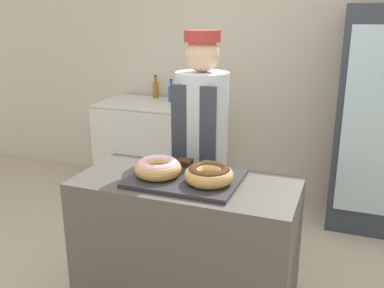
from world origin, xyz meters
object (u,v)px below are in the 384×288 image
at_px(donut_light_glaze, 158,167).
at_px(bottle_amber, 156,89).
at_px(donut_chocolate_glaze, 209,174).
at_px(brownie_back_right, 208,165).
at_px(serving_tray, 186,179).
at_px(bottle_red, 190,101).
at_px(chest_freezer, 156,147).
at_px(bottle_blue, 171,93).
at_px(beverage_fridge, 373,120).
at_px(brownie_back_left, 184,162).
at_px(baker_person, 201,151).

relative_size(donut_light_glaze, bottle_amber, 1.09).
relative_size(donut_chocolate_glaze, bottle_amber, 1.09).
bearing_deg(brownie_back_right, serving_tray, -113.35).
relative_size(serving_tray, donut_light_glaze, 2.28).
bearing_deg(bottle_red, chest_freezer, 155.27).
height_order(donut_chocolate_glaze, bottle_blue, bottle_blue).
relative_size(donut_chocolate_glaze, brownie_back_right, 3.02).
height_order(brownie_back_right, bottle_blue, bottle_blue).
height_order(brownie_back_right, beverage_fridge, beverage_fridge).
height_order(bottle_red, bottle_blue, bottle_red).
xyz_separation_m(serving_tray, brownie_back_left, (-0.07, 0.17, 0.03)).
height_order(serving_tray, donut_light_glaze, donut_light_glaze).
height_order(donut_light_glaze, bottle_blue, bottle_blue).
height_order(brownie_back_left, chest_freezer, brownie_back_left).
height_order(serving_tray, brownie_back_left, brownie_back_left).
relative_size(serving_tray, brownie_back_right, 6.89).
xyz_separation_m(bottle_amber, bottle_red, (0.56, -0.46, 0.00)).
bearing_deg(beverage_fridge, chest_freezer, 179.81).
bearing_deg(brownie_back_left, baker_person, 94.09).
xyz_separation_m(brownie_back_right, bottle_amber, (-1.18, 1.82, 0.07)).
bearing_deg(bottle_red, donut_chocolate_glaze, -65.94).
xyz_separation_m(donut_chocolate_glaze, brownie_back_right, (-0.07, 0.21, -0.03)).
xyz_separation_m(serving_tray, bottle_amber, (-1.11, 1.99, 0.10)).
xyz_separation_m(serving_tray, bottle_blue, (-0.88, 1.86, 0.10)).
bearing_deg(bottle_blue, beverage_fridge, -3.82).
relative_size(beverage_fridge, bottle_blue, 8.07).
bearing_deg(brownie_back_left, donut_light_glaze, -109.20).
distance_m(brownie_back_left, bottle_blue, 1.87).
bearing_deg(donut_light_glaze, chest_freezer, 115.94).
xyz_separation_m(bottle_red, bottle_blue, (-0.33, 0.33, -0.01)).
distance_m(serving_tray, chest_freezer, 2.06).
distance_m(bottle_amber, bottle_blue, 0.26).
xyz_separation_m(chest_freezer, bottle_amber, (-0.10, 0.25, 0.55)).
bearing_deg(brownie_back_left, donut_chocolate_glaze, -43.43).
distance_m(brownie_back_right, baker_person, 0.41).
distance_m(chest_freezer, bottle_blue, 0.57).
relative_size(serving_tray, bottle_amber, 2.48).
bearing_deg(brownie_back_right, donut_chocolate_glaze, -70.80).
bearing_deg(brownie_back_right, bottle_blue, 119.48).
distance_m(donut_chocolate_glaze, bottle_amber, 2.38).
distance_m(serving_tray, donut_light_glaze, 0.16).
bearing_deg(bottle_amber, bottle_red, -39.28).
bearing_deg(donut_chocolate_glaze, serving_tray, 165.63).
distance_m(donut_chocolate_glaze, beverage_fridge, 1.96).
height_order(baker_person, beverage_fridge, beverage_fridge).
height_order(donut_chocolate_glaze, chest_freezer, donut_chocolate_glaze).
relative_size(donut_chocolate_glaze, chest_freezer, 0.24).
xyz_separation_m(donut_chocolate_glaze, chest_freezer, (-1.16, 1.78, -0.50)).
distance_m(brownie_back_right, chest_freezer, 1.97).
bearing_deg(bottle_amber, brownie_back_left, -60.25).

